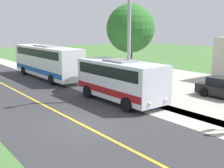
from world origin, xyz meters
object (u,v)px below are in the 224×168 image
(tree_curbside, at_px, (130,29))
(transit_bus_rear, at_px, (47,60))
(shuttle_bus_front, at_px, (120,79))
(street_light_pole, at_px, (128,34))

(tree_curbside, bearing_deg, transit_bus_rear, -72.00)
(shuttle_bus_front, distance_m, tree_curbside, 4.92)
(shuttle_bus_front, relative_size, tree_curbside, 1.04)
(transit_bus_rear, distance_m, street_light_pole, 12.01)
(shuttle_bus_front, relative_size, street_light_pole, 0.85)
(transit_bus_rear, bearing_deg, tree_curbside, 108.00)
(transit_bus_rear, bearing_deg, shuttle_bus_front, 90.38)
(street_light_pole, bearing_deg, shuttle_bus_front, -41.74)
(street_light_pole, distance_m, tree_curbside, 3.63)
(transit_bus_rear, bearing_deg, street_light_pole, 92.11)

